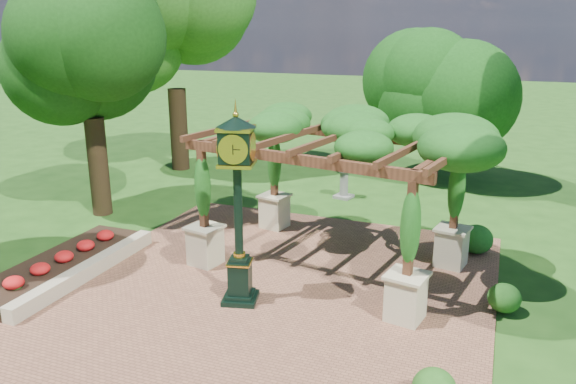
% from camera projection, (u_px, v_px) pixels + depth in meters
% --- Properties ---
extents(ground, '(120.00, 120.00, 0.00)m').
position_uv_depth(ground, '(246.00, 321.00, 12.03)').
color(ground, '#1E4714').
rests_on(ground, ground).
extents(brick_plaza, '(10.00, 12.00, 0.04)m').
position_uv_depth(brick_plaza, '(265.00, 300.00, 12.91)').
color(brick_plaza, brown).
rests_on(brick_plaza, ground).
extents(border_wall, '(0.35, 5.00, 0.40)m').
position_uv_depth(border_wall, '(88.00, 271.00, 14.00)').
color(border_wall, '#C6B793').
rests_on(border_wall, ground).
extents(flower_bed, '(1.50, 5.00, 0.36)m').
position_uv_depth(flower_bed, '(59.00, 266.00, 14.32)').
color(flower_bed, red).
rests_on(flower_bed, ground).
extents(pedestal_clock, '(1.04, 1.04, 4.34)m').
position_uv_depth(pedestal_clock, '(238.00, 194.00, 12.12)').
color(pedestal_clock, black).
rests_on(pedestal_clock, brick_plaza).
extents(pergola, '(7.03, 5.13, 4.03)m').
position_uv_depth(pergola, '(330.00, 143.00, 13.86)').
color(pergola, beige).
rests_on(pergola, brick_plaza).
extents(sundial, '(0.71, 0.71, 1.08)m').
position_uv_depth(sundial, '(344.00, 185.00, 20.48)').
color(sundial, gray).
rests_on(sundial, ground).
extents(shrub_mid, '(0.73, 0.73, 0.64)m').
position_uv_depth(shrub_mid, '(504.00, 298.00, 12.27)').
color(shrub_mid, '#215718').
rests_on(shrub_mid, brick_plaza).
extents(shrub_back, '(1.03, 1.03, 0.80)m').
position_uv_depth(shrub_back, '(476.00, 239.00, 15.43)').
color(shrub_back, '#1D5919').
rests_on(shrub_back, brick_plaza).
extents(tree_west_near, '(4.00, 4.00, 8.35)m').
position_uv_depth(tree_west_near, '(86.00, 37.00, 17.28)').
color(tree_west_near, '#352515').
rests_on(tree_west_near, ground).
extents(tree_west_far, '(4.99, 4.99, 9.03)m').
position_uv_depth(tree_west_far, '(173.00, 22.00, 23.03)').
color(tree_west_far, black).
rests_on(tree_west_far, ground).
extents(tree_north, '(4.08, 4.08, 5.97)m').
position_uv_depth(tree_north, '(438.00, 79.00, 21.70)').
color(tree_north, '#321F14').
rests_on(tree_north, ground).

